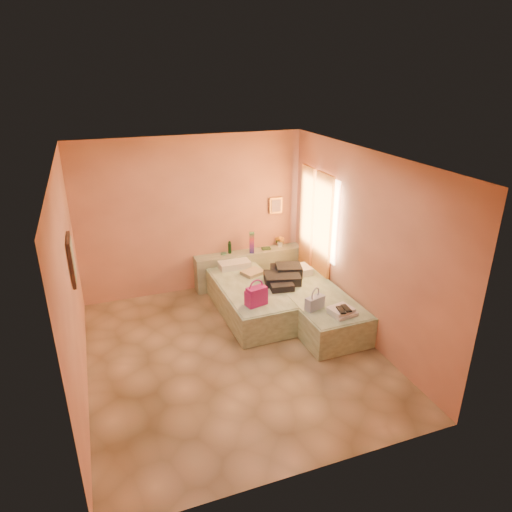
{
  "coord_description": "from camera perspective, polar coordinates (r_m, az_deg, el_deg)",
  "views": [
    {
      "loc": [
        -1.61,
        -5.31,
        3.83
      ],
      "look_at": [
        0.66,
        0.85,
        1.1
      ],
      "focal_mm": 32.0,
      "sensor_mm": 36.0,
      "label": 1
    }
  ],
  "objects": [
    {
      "name": "small_dish",
      "position": [
        8.36,
        -4.08,
        0.29
      ],
      "size": [
        0.12,
        0.12,
        0.03
      ],
      "primitive_type": "cylinder",
      "rotation": [
        0.0,
        0.0,
        -0.08
      ],
      "color": "#4A8963",
      "rests_on": "headboard_ledge"
    },
    {
      "name": "towel_stack",
      "position": [
        6.77,
        10.78,
        -6.81
      ],
      "size": [
        0.39,
        0.35,
        0.1
      ],
      "primitive_type": "cube",
      "rotation": [
        0.0,
        0.0,
        0.16
      ],
      "color": "silver",
      "rests_on": "bed_right"
    },
    {
      "name": "green_book",
      "position": [
        8.58,
        1.29,
        0.94
      ],
      "size": [
        0.17,
        0.13,
        0.03
      ],
      "primitive_type": "cube",
      "rotation": [
        0.0,
        0.0,
        -0.12
      ],
      "color": "#213E23",
      "rests_on": "headboard_ledge"
    },
    {
      "name": "bed_left",
      "position": [
        7.63,
        -0.92,
        -5.39
      ],
      "size": [
        0.94,
        2.02,
        0.5
      ],
      "primitive_type": "cube",
      "rotation": [
        0.0,
        0.0,
        0.02
      ],
      "color": "beige",
      "rests_on": "ground"
    },
    {
      "name": "blue_handbag",
      "position": [
        6.84,
        7.37,
        -5.81
      ],
      "size": [
        0.33,
        0.22,
        0.19
      ],
      "primitive_type": "cube",
      "rotation": [
        0.0,
        0.0,
        0.32
      ],
      "color": "#40579A",
      "rests_on": "bed_right"
    },
    {
      "name": "bed_right",
      "position": [
        7.43,
        7.37,
        -6.43
      ],
      "size": [
        0.94,
        2.02,
        0.5
      ],
      "primitive_type": "cube",
      "rotation": [
        0.0,
        0.0,
        0.02
      ],
      "color": "beige",
      "rests_on": "ground"
    },
    {
      "name": "water_bottle",
      "position": [
        8.37,
        -3.31,
        1.07
      ],
      "size": [
        0.08,
        0.08,
        0.22
      ],
      "primitive_type": "cylinder",
      "rotation": [
        0.0,
        0.0,
        0.33
      ],
      "color": "#123119",
      "rests_on": "headboard_ledge"
    },
    {
      "name": "khaki_garment",
      "position": [
        7.9,
        -0.41,
        -2.07
      ],
      "size": [
        0.43,
        0.39,
        0.06
      ],
      "primitive_type": "cube",
      "rotation": [
        0.0,
        0.0,
        0.38
      ],
      "color": "tan",
      "rests_on": "bed_left"
    },
    {
      "name": "headboard_ledge",
      "position": [
        8.6,
        -0.88,
        -1.46
      ],
      "size": [
        2.05,
        0.3,
        0.65
      ],
      "primitive_type": "cube",
      "color": "#ADB695",
      "rests_on": "ground"
    },
    {
      "name": "sandal_pair",
      "position": [
        6.7,
        10.94,
        -6.57
      ],
      "size": [
        0.19,
        0.24,
        0.02
      ],
      "primitive_type": "cube",
      "rotation": [
        0.0,
        0.0,
        -0.17
      ],
      "color": "black",
      "rests_on": "towel_stack"
    },
    {
      "name": "flower_vase",
      "position": [
        8.7,
        3.02,
        1.96
      ],
      "size": [
        0.2,
        0.2,
        0.23
      ],
      "primitive_type": "cube",
      "rotation": [
        0.0,
        0.0,
        -0.09
      ],
      "color": "silver",
      "rests_on": "headboard_ledge"
    },
    {
      "name": "room_walls",
      "position": [
        6.48,
        -2.89,
        4.2
      ],
      "size": [
        4.02,
        4.51,
        2.81
      ],
      "color": "#E49D79",
      "rests_on": "ground"
    },
    {
      "name": "clothes_pile",
      "position": [
        7.62,
        3.66,
        -2.59
      ],
      "size": [
        0.76,
        0.76,
        0.19
      ],
      "primitive_type": "cube",
      "rotation": [
        0.0,
        0.0,
        -0.22
      ],
      "color": "black",
      "rests_on": "bed_right"
    },
    {
      "name": "ground",
      "position": [
        6.75,
        -2.81,
        -12.03
      ],
      "size": [
        4.5,
        4.5,
        0.0
      ],
      "primitive_type": "plane",
      "color": "tan",
      "rests_on": "ground"
    },
    {
      "name": "rainbow_box",
      "position": [
        8.35,
        -0.52,
        1.68
      ],
      "size": [
        0.11,
        0.11,
        0.39
      ],
      "primitive_type": "cube",
      "rotation": [
        0.0,
        0.0,
        -0.36
      ],
      "color": "#B61674",
      "rests_on": "headboard_ledge"
    },
    {
      "name": "magenta_handbag",
      "position": [
        6.87,
        0.02,
        -4.99
      ],
      "size": [
        0.35,
        0.25,
        0.3
      ],
      "primitive_type": "cube",
      "rotation": [
        0.0,
        0.0,
        0.24
      ],
      "color": "#B61674",
      "rests_on": "bed_left"
    }
  ]
}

